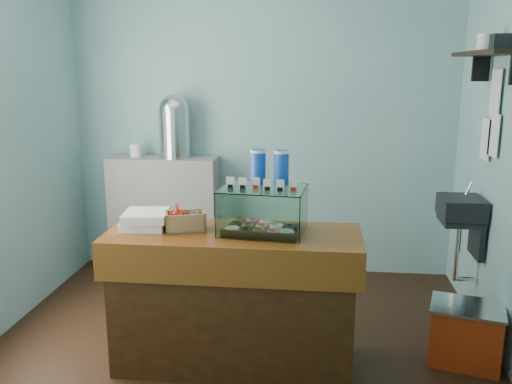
# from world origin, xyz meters

# --- Properties ---
(ground) EXTENTS (3.50, 3.50, 0.00)m
(ground) POSITION_xyz_m (0.00, 0.00, 0.00)
(ground) COLOR black
(ground) RESTS_ON ground
(room_shell) EXTENTS (3.54, 3.04, 2.82)m
(room_shell) POSITION_xyz_m (0.03, 0.01, 1.71)
(room_shell) COLOR #78A9AF
(room_shell) RESTS_ON ground
(counter) EXTENTS (1.60, 0.60, 0.90)m
(counter) POSITION_xyz_m (0.00, -0.25, 0.46)
(counter) COLOR #45250D
(counter) RESTS_ON ground
(back_shelf) EXTENTS (1.00, 0.32, 1.10)m
(back_shelf) POSITION_xyz_m (-0.90, 1.32, 0.55)
(back_shelf) COLOR gray
(back_shelf) RESTS_ON ground
(display_case) EXTENTS (0.56, 0.44, 0.51)m
(display_case) POSITION_xyz_m (0.19, -0.19, 1.07)
(display_case) COLOR black
(display_case) RESTS_ON counter
(condiment_crate) EXTENTS (0.28, 0.22, 0.18)m
(condiment_crate) POSITION_xyz_m (-0.32, -0.24, 0.96)
(condiment_crate) COLOR tan
(condiment_crate) RESTS_ON counter
(pastry_boxes) EXTENTS (0.31, 0.30, 0.11)m
(pastry_boxes) POSITION_xyz_m (-0.58, -0.21, 0.95)
(pastry_boxes) COLOR white
(pastry_boxes) RESTS_ON counter
(coffee_urn) EXTENTS (0.31, 0.31, 0.57)m
(coffee_urn) POSITION_xyz_m (-0.78, 1.33, 1.40)
(coffee_urn) COLOR silver
(coffee_urn) RESTS_ON back_shelf
(red_cooler) EXTENTS (0.53, 0.45, 0.40)m
(red_cooler) POSITION_xyz_m (1.51, -0.07, 0.20)
(red_cooler) COLOR #B8300E
(red_cooler) RESTS_ON ground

